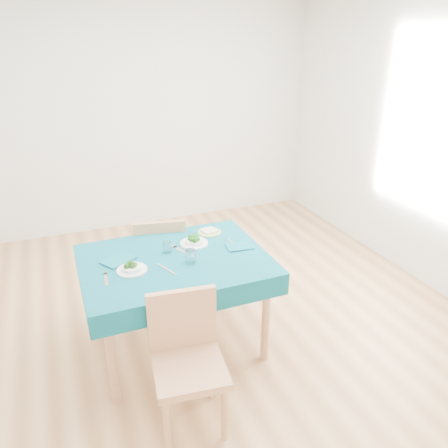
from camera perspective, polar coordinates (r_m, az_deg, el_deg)
name	(u,v)px	position (r m, az deg, el deg)	size (l,w,h in m)	color
room_shell	(224,163)	(3.27, 0.00, 8.01)	(4.02, 4.52, 2.73)	#A27143
table	(177,303)	(3.33, -6.17, -10.26)	(1.30, 0.99, 0.76)	#084D5B
chair_near	(189,356)	(2.64, -4.62, -16.82)	(0.42, 0.46, 1.04)	#B47D54
chair_far	(160,249)	(3.82, -8.31, -3.20)	(0.42, 0.46, 1.04)	#B47D54
bowl_near	(132,267)	(3.01, -11.96, -5.49)	(0.21, 0.21, 0.06)	white
bowl_far	(194,240)	(3.32, -3.95, -2.11)	(0.21, 0.21, 0.06)	white
fork_near	(106,279)	(2.97, -15.15, -6.97)	(0.02, 0.17, 0.00)	silver
knife_near	(167,269)	(3.00, -7.47, -5.89)	(0.02, 0.21, 0.00)	silver
fork_far	(182,251)	(3.24, -5.54, -3.50)	(0.03, 0.20, 0.00)	silver
knife_far	(235,244)	(3.32, 1.40, -2.67)	(0.02, 0.22, 0.00)	silver
napkin_near	(118,260)	(3.17, -13.64, -4.60)	(0.22, 0.15, 0.01)	#0C5665
napkin_far	(239,246)	(3.28, 2.03, -2.95)	(0.19, 0.14, 0.01)	#0C5665
tumbler_center	(167,247)	(3.22, -7.42, -3.03)	(0.06, 0.06, 0.08)	white
tumbler_side	(190,256)	(3.05, -4.40, -4.24)	(0.08, 0.08, 0.10)	white
side_plate	(209,232)	(3.51, -1.93, -1.07)	(0.19, 0.19, 0.01)	#A0C45F
bread_slice	(209,231)	(3.51, -1.93, -0.88)	(0.11, 0.11, 0.02)	beige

